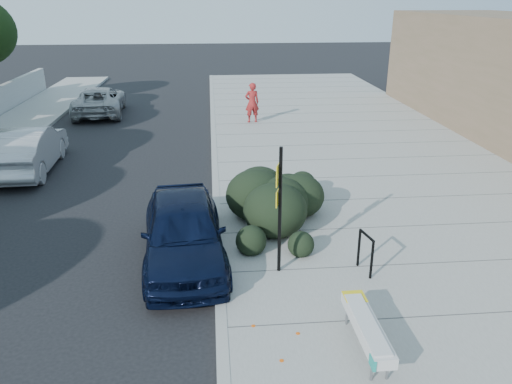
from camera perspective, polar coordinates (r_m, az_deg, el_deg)
ground at (r=11.46m, az=-4.21°, el=-9.85°), size 120.00×120.00×0.00m
sidewalk_near at (r=16.89m, az=14.75°, el=0.41°), size 11.20×50.00×0.15m
curb_near at (r=15.91m, az=-4.61°, el=-0.20°), size 0.22×50.00×0.17m
bench at (r=9.13m, az=12.53°, el=-14.84°), size 0.42×1.98×0.59m
bike_rack at (r=11.39m, az=12.42°, el=-6.42°), size 0.18×0.63×0.94m
sign_post at (r=10.74m, az=2.68°, el=-1.35°), size 0.16×0.33×2.91m
hedge at (r=13.62m, az=2.86°, el=-0.04°), size 3.33×4.74×1.61m
sedan_navy at (r=11.88m, az=-8.27°, el=-4.43°), size 2.25×4.83×1.60m
wagon_silver at (r=19.76m, az=-24.67°, el=4.48°), size 1.97×5.06×1.64m
suv_silver at (r=28.34m, az=-17.45°, el=9.93°), size 2.86×5.44×1.46m
pedestrian at (r=24.63m, az=-0.46°, el=10.18°), size 0.77×0.56×1.93m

